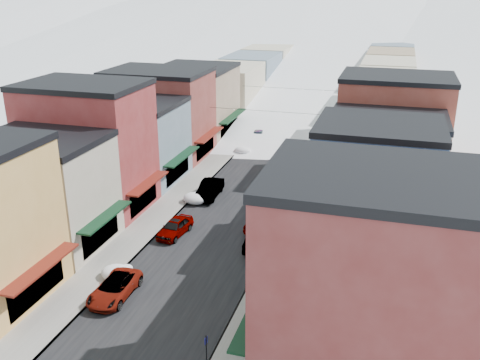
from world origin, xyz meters
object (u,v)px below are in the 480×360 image
Objects in this scene: trash_can at (288,229)px; streetlamp_near at (284,203)px; car_silver_sedan at (175,227)px; car_green_sedan at (260,239)px; car_dark_hatch at (210,189)px; car_white_suv at (114,288)px; fire_hydrant at (259,284)px.

streetlamp_near is at bearing 139.73° from trash_can.
car_green_sedan reaches higher than car_silver_sedan.
car_dark_hatch is 12.17m from car_green_sedan.
car_white_suv is 1.16× the size of car_silver_sedan.
car_white_suv is 13.08m from car_green_sedan.
streetlamp_near is (1.28, 3.31, 2.10)m from car_green_sedan.
car_white_suv is 16.66m from streetlamp_near.
fire_hydrant is (9.41, -6.66, -0.25)m from car_silver_sedan.
streetlamp_near reaches higher than car_dark_hatch.
streetlamp_near is (9.08, 3.20, 2.14)m from car_silver_sedan.
streetlamp_near is (9.08, -6.03, 2.04)m from car_dark_hatch.
streetlamp_near is (9.35, 13.61, 2.18)m from car_white_suv.
car_dark_hatch is 18.47m from fire_hydrant.
car_dark_hatch is (0.00, 9.23, 0.10)m from car_silver_sedan.
car_dark_hatch is 5.20× the size of trash_can.
car_green_sedan reaches higher than car_white_suv.
car_silver_sedan is at bearing 144.74° from fire_hydrant.
car_silver_sedan reaches higher than trash_can.
car_green_sedan is 6.75m from fire_hydrant.
streetlamp_near reaches higher than fire_hydrant.
car_green_sedan is at bearing -52.35° from car_dark_hatch.
fire_hydrant is 0.18× the size of streetlamp_near.
car_white_suv is 10.39m from fire_hydrant.
car_dark_hatch is 6.63× the size of fire_hydrant.
car_green_sedan is at bearing -123.88° from trash_can.
car_dark_hatch reaches higher than trash_can.
car_dark_hatch reaches higher than car_silver_sedan.
fire_hydrant is (9.41, -15.88, -0.35)m from car_dark_hatch.
fire_hydrant is 0.78× the size of trash_can.
streetlamp_near is at bearing 91.91° from fire_hydrant.
car_dark_hatch reaches higher than car_green_sedan.
streetlamp_near reaches higher than car_white_suv.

